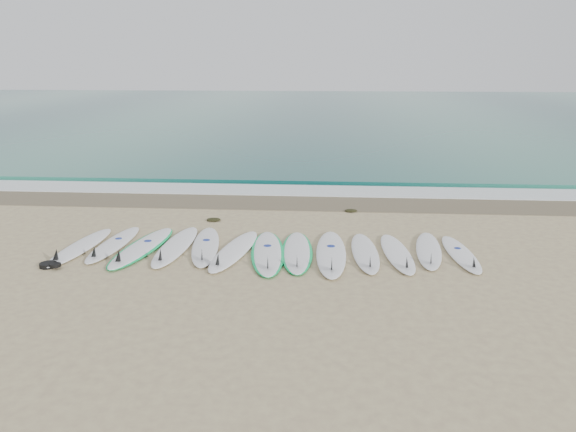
# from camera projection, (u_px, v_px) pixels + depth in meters

# --- Properties ---
(ground) EXTENTS (120.00, 120.00, 0.00)m
(ground) POSITION_uv_depth(u_px,v_px,m) (267.00, 251.00, 11.59)
(ground) COLOR tan
(ocean) EXTENTS (120.00, 55.00, 0.03)m
(ocean) POSITION_uv_depth(u_px,v_px,m) (314.00, 111.00, 42.80)
(ocean) COLOR #1B6155
(ocean) RESTS_ON ground
(wet_sand_band) EXTENTS (120.00, 1.80, 0.01)m
(wet_sand_band) POSITION_uv_depth(u_px,v_px,m) (284.00, 202.00, 15.53)
(wet_sand_band) COLOR brown
(wet_sand_band) RESTS_ON ground
(foam_band) EXTENTS (120.00, 1.40, 0.04)m
(foam_band) POSITION_uv_depth(u_px,v_px,m) (287.00, 190.00, 16.87)
(foam_band) COLOR silver
(foam_band) RESTS_ON ground
(wave_crest) EXTENTS (120.00, 1.00, 0.10)m
(wave_crest) POSITION_uv_depth(u_px,v_px,m) (291.00, 179.00, 18.30)
(wave_crest) COLOR #1B6155
(wave_crest) RESTS_ON ground
(surfboard_0) EXTENTS (0.73, 2.59, 0.33)m
(surfboard_0) POSITION_uv_depth(u_px,v_px,m) (79.00, 247.00, 11.67)
(surfboard_0) COLOR white
(surfboard_0) RESTS_ON ground
(surfboard_1) EXTENTS (0.64, 2.52, 0.32)m
(surfboard_1) POSITION_uv_depth(u_px,v_px,m) (113.00, 244.00, 11.84)
(surfboard_1) COLOR white
(surfboard_1) RESTS_ON ground
(surfboard_2) EXTENTS (1.01, 2.84, 0.35)m
(surfboard_2) POSITION_uv_depth(u_px,v_px,m) (141.00, 247.00, 11.66)
(surfboard_2) COLOR white
(surfboard_2) RESTS_ON ground
(surfboard_3) EXTENTS (0.64, 2.74, 0.35)m
(surfboard_3) POSITION_uv_depth(u_px,v_px,m) (175.00, 246.00, 11.69)
(surfboard_3) COLOR white
(surfboard_3) RESTS_ON ground
(surfboard_4) EXTENTS (0.93, 2.70, 0.34)m
(surfboard_4) POSITION_uv_depth(u_px,v_px,m) (205.00, 246.00, 11.70)
(surfboard_4) COLOR silver
(surfboard_4) RESTS_ON ground
(surfboard_5) EXTENTS (0.97, 2.73, 0.34)m
(surfboard_5) POSITION_uv_depth(u_px,v_px,m) (233.00, 251.00, 11.42)
(surfboard_5) COLOR white
(surfboard_5) RESTS_ON ground
(surfboard_6) EXTENTS (0.98, 2.85, 0.35)m
(surfboard_6) POSITION_uv_depth(u_px,v_px,m) (268.00, 253.00, 11.35)
(surfboard_6) COLOR white
(surfboard_6) RESTS_ON ground
(surfboard_7) EXTENTS (0.79, 2.66, 0.33)m
(surfboard_7) POSITION_uv_depth(u_px,v_px,m) (297.00, 252.00, 11.40)
(surfboard_7) COLOR white
(surfboard_7) RESTS_ON ground
(surfboard_8) EXTENTS (0.63, 2.90, 0.37)m
(surfboard_8) POSITION_uv_depth(u_px,v_px,m) (331.00, 253.00, 11.26)
(surfboard_8) COLOR white
(surfboard_8) RESTS_ON ground
(surfboard_9) EXTENTS (0.62, 2.52, 0.32)m
(surfboard_9) POSITION_uv_depth(u_px,v_px,m) (365.00, 253.00, 11.32)
(surfboard_9) COLOR white
(surfboard_9) RESTS_ON ground
(surfboard_10) EXTENTS (0.72, 2.52, 0.32)m
(surfboard_10) POSITION_uv_depth(u_px,v_px,m) (398.00, 254.00, 11.27)
(surfboard_10) COLOR white
(surfboard_10) RESTS_ON ground
(surfboard_11) EXTENTS (0.80, 2.48, 0.31)m
(surfboard_11) POSITION_uv_depth(u_px,v_px,m) (429.00, 250.00, 11.46)
(surfboard_11) COLOR white
(surfboard_11) RESTS_ON ground
(surfboard_12) EXTENTS (0.62, 2.35, 0.30)m
(surfboard_12) POSITION_uv_depth(u_px,v_px,m) (461.00, 254.00, 11.25)
(surfboard_12) COLOR white
(surfboard_12) RESTS_ON ground
(seaweed_near) EXTENTS (0.35, 0.27, 0.07)m
(seaweed_near) POSITION_uv_depth(u_px,v_px,m) (214.00, 220.00, 13.74)
(seaweed_near) COLOR black
(seaweed_near) RESTS_ON ground
(seaweed_far) EXTENTS (0.33, 0.25, 0.06)m
(seaweed_far) POSITION_uv_depth(u_px,v_px,m) (351.00, 211.00, 14.57)
(seaweed_far) COLOR black
(seaweed_far) RESTS_ON ground
(leash_coil) EXTENTS (0.46, 0.36, 0.11)m
(leash_coil) POSITION_uv_depth(u_px,v_px,m) (50.00, 265.00, 10.67)
(leash_coil) COLOR black
(leash_coil) RESTS_ON ground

